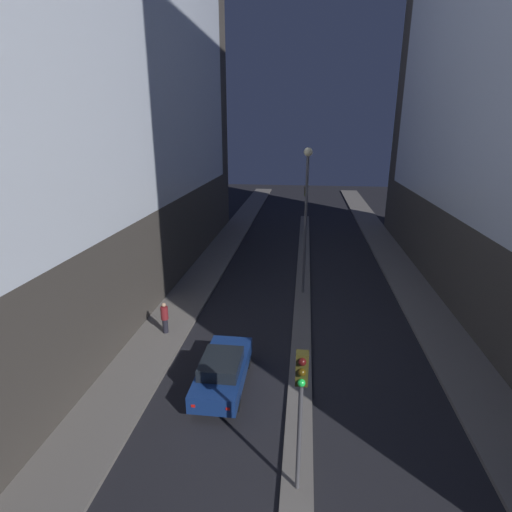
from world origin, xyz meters
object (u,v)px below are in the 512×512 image
Objects in this scene: traffic_light_near at (301,392)px; car_left_lane at (223,370)px; street_lamp at (306,202)px; pedestrian_on_left_sidewalk at (165,317)px; traffic_light_mid at (306,198)px.

traffic_light_near is 5.93m from car_left_lane.
traffic_light_near is 14.25m from street_lamp.
traffic_light_near is 0.50× the size of street_lamp.
pedestrian_on_left_sidewalk is (-6.61, -5.93, -4.73)m from street_lamp.
car_left_lane is (-3.00, -24.91, -2.55)m from traffic_light_mid.
pedestrian_on_left_sidewalk is at bearing 129.21° from traffic_light_near.
pedestrian_on_left_sidewalk is at bearing -138.10° from street_lamp.
street_lamp is (0.00, 14.04, 2.41)m from traffic_light_near.
traffic_light_mid is 25.22m from car_left_lane.
traffic_light_near is at bearing -55.88° from car_left_lane.
traffic_light_near is 1.00× the size of traffic_light_mid.
street_lamp is at bearing 72.65° from car_left_lane.
traffic_light_near is 2.74× the size of pedestrian_on_left_sidewalk.
car_left_lane is (-3.00, -9.61, -4.96)m from street_lamp.
pedestrian_on_left_sidewalk is (-6.61, 8.11, -2.32)m from traffic_light_near.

